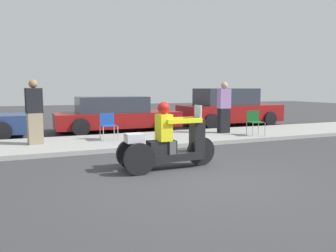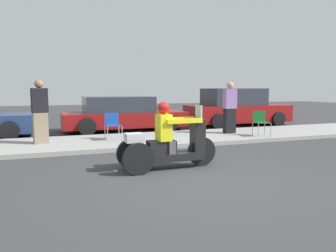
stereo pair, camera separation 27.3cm
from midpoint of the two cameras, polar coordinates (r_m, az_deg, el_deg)
The scene contains 9 objects.
ground_plane at distance 6.17m, azimuth 7.54°, elevation -9.37°, with size 60.00×60.00×0.00m, color #38383A.
sidewalk_strip at distance 10.36m, azimuth -4.37°, elevation -2.52°, with size 28.00×2.80×0.12m.
motorcycle_trike at distance 6.89m, azimuth 1.05°, elevation -3.25°, with size 2.14×0.67×1.42m.
spectator_far_back at distance 9.96m, azimuth -20.67°, elevation 2.15°, with size 0.47×0.34×1.82m.
spectator_near_curb at distance 11.73m, azimuth 11.36°, elevation 2.99°, with size 0.43×0.26×1.80m.
folding_chair_set_back at distance 10.21m, azimuth -8.88°, elevation 0.49°, with size 0.47×0.47×0.82m.
folding_chair_curbside at distance 11.37m, azimuth 16.47°, elevation 0.91°, with size 0.53×0.53×0.82m.
parked_car_lot_far at distance 15.44m, azimuth 12.31°, elevation 3.05°, with size 4.73×2.09×1.69m.
parked_car_lot_left at distance 13.22m, azimuth -7.32°, elevation 2.01°, with size 4.86×2.02×1.37m.
Camera 2 is at (-2.65, -5.30, 1.68)m, focal length 35.00 mm.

